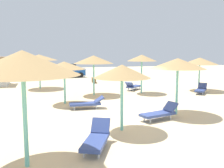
{
  "coord_description": "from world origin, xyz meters",
  "views": [
    {
      "loc": [
        -4.19,
        -10.95,
        3.07
      ],
      "look_at": [
        0.0,
        3.0,
        1.2
      ],
      "focal_mm": 38.92,
      "sensor_mm": 36.0,
      "label": 1
    }
  ],
  "objects_px": {
    "parasol_2": "(178,64)",
    "lounger_1": "(97,138)",
    "parasol_0": "(200,61)",
    "parked_car": "(68,71)",
    "lounger_4": "(133,86)",
    "parasol_7": "(94,60)",
    "parasol_3": "(64,66)",
    "lounger_2": "(160,113)",
    "lounger_3": "(87,103)",
    "parasol_4": "(142,58)",
    "parasol_6": "(39,58)",
    "bench_0": "(94,79)",
    "parasol_5": "(23,63)",
    "lounger_0": "(201,89)",
    "parasol_1": "(122,72)"
  },
  "relations": [
    {
      "from": "parasol_4",
      "to": "lounger_0",
      "type": "distance_m",
      "value": 5.12
    },
    {
      "from": "parasol_7",
      "to": "parked_car",
      "type": "xyz_separation_m",
      "value": [
        -0.31,
        13.6,
        -1.77
      ]
    },
    {
      "from": "parasol_0",
      "to": "parasol_2",
      "type": "distance_m",
      "value": 8.66
    },
    {
      "from": "parasol_0",
      "to": "lounger_3",
      "type": "distance_m",
      "value": 10.9
    },
    {
      "from": "parasol_0",
      "to": "parasol_1",
      "type": "distance_m",
      "value": 12.31
    },
    {
      "from": "parasol_3",
      "to": "parked_car",
      "type": "relative_size",
      "value": 0.62
    },
    {
      "from": "parasol_4",
      "to": "lounger_2",
      "type": "distance_m",
      "value": 7.86
    },
    {
      "from": "parasol_1",
      "to": "parasol_7",
      "type": "relative_size",
      "value": 0.91
    },
    {
      "from": "lounger_1",
      "to": "lounger_3",
      "type": "bearing_deg",
      "value": 81.99
    },
    {
      "from": "parasol_0",
      "to": "parasol_7",
      "type": "relative_size",
      "value": 1.0
    },
    {
      "from": "parasol_6",
      "to": "parasol_3",
      "type": "bearing_deg",
      "value": -78.56
    },
    {
      "from": "lounger_1",
      "to": "parasol_4",
      "type": "bearing_deg",
      "value": 59.09
    },
    {
      "from": "parasol_2",
      "to": "lounger_1",
      "type": "xyz_separation_m",
      "value": [
        -4.85,
        -3.15,
        -2.22
      ]
    },
    {
      "from": "parasol_0",
      "to": "parked_car",
      "type": "xyz_separation_m",
      "value": [
        -9.02,
        13.97,
        -1.58
      ]
    },
    {
      "from": "parasol_6",
      "to": "parasol_2",
      "type": "bearing_deg",
      "value": -59.81
    },
    {
      "from": "lounger_2",
      "to": "lounger_3",
      "type": "distance_m",
      "value": 4.21
    },
    {
      "from": "parasol_2",
      "to": "lounger_4",
      "type": "bearing_deg",
      "value": 83.61
    },
    {
      "from": "lounger_1",
      "to": "lounger_2",
      "type": "xyz_separation_m",
      "value": [
        3.57,
        2.47,
        -0.0
      ]
    },
    {
      "from": "parasol_0",
      "to": "parasol_3",
      "type": "distance_m",
      "value": 11.24
    },
    {
      "from": "parasol_6",
      "to": "lounger_4",
      "type": "bearing_deg",
      "value": -22.56
    },
    {
      "from": "parasol_0",
      "to": "parasol_2",
      "type": "bearing_deg",
      "value": -133.34
    },
    {
      "from": "parasol_0",
      "to": "parasol_3",
      "type": "xyz_separation_m",
      "value": [
        -11.05,
        -2.07,
        -0.09
      ]
    },
    {
      "from": "parasol_2",
      "to": "lounger_2",
      "type": "height_order",
      "value": "parasol_2"
    },
    {
      "from": "lounger_1",
      "to": "lounger_2",
      "type": "bearing_deg",
      "value": 34.68
    },
    {
      "from": "parasol_0",
      "to": "parasol_7",
      "type": "height_order",
      "value": "parasol_7"
    },
    {
      "from": "parasol_2",
      "to": "lounger_2",
      "type": "bearing_deg",
      "value": -152.05
    },
    {
      "from": "parasol_5",
      "to": "parasol_6",
      "type": "bearing_deg",
      "value": 88.35
    },
    {
      "from": "bench_0",
      "to": "parked_car",
      "type": "height_order",
      "value": "parked_car"
    },
    {
      "from": "parasol_0",
      "to": "parasol_1",
      "type": "relative_size",
      "value": 1.1
    },
    {
      "from": "parasol_3",
      "to": "lounger_4",
      "type": "distance_m",
      "value": 7.44
    },
    {
      "from": "parasol_7",
      "to": "lounger_0",
      "type": "height_order",
      "value": "parasol_7"
    },
    {
      "from": "parked_car",
      "to": "parasol_3",
      "type": "bearing_deg",
      "value": -97.23
    },
    {
      "from": "lounger_1",
      "to": "bench_0",
      "type": "height_order",
      "value": "lounger_1"
    },
    {
      "from": "parasol_1",
      "to": "parasol_6",
      "type": "height_order",
      "value": "parasol_6"
    },
    {
      "from": "parasol_6",
      "to": "lounger_2",
      "type": "height_order",
      "value": "parasol_6"
    },
    {
      "from": "bench_0",
      "to": "parasol_5",
      "type": "bearing_deg",
      "value": -108.02
    },
    {
      "from": "parasol_0",
      "to": "parked_car",
      "type": "bearing_deg",
      "value": 122.83
    },
    {
      "from": "lounger_2",
      "to": "lounger_1",
      "type": "bearing_deg",
      "value": -145.32
    },
    {
      "from": "parasol_3",
      "to": "parasol_4",
      "type": "height_order",
      "value": "parasol_4"
    },
    {
      "from": "lounger_1",
      "to": "lounger_4",
      "type": "xyz_separation_m",
      "value": [
        5.76,
        11.28,
        -0.0
      ]
    },
    {
      "from": "lounger_4",
      "to": "parasol_7",
      "type": "bearing_deg",
      "value": -158.36
    },
    {
      "from": "parasol_0",
      "to": "parasol_3",
      "type": "height_order",
      "value": "parasol_0"
    },
    {
      "from": "parasol_0",
      "to": "lounger_2",
      "type": "relative_size",
      "value": 1.47
    },
    {
      "from": "lounger_1",
      "to": "lounger_3",
      "type": "height_order",
      "value": "lounger_1"
    },
    {
      "from": "lounger_0",
      "to": "parasol_1",
      "type": "bearing_deg",
      "value": -142.54
    },
    {
      "from": "parked_car",
      "to": "parasol_0",
      "type": "bearing_deg",
      "value": -57.17
    },
    {
      "from": "lounger_0",
      "to": "bench_0",
      "type": "distance_m",
      "value": 10.99
    },
    {
      "from": "lounger_0",
      "to": "parasol_3",
      "type": "bearing_deg",
      "value": -175.57
    },
    {
      "from": "lounger_0",
      "to": "lounger_2",
      "type": "distance_m",
      "value": 8.65
    },
    {
      "from": "parasol_2",
      "to": "lounger_1",
      "type": "height_order",
      "value": "parasol_2"
    }
  ]
}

